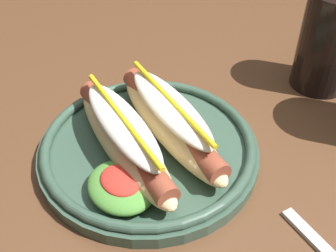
% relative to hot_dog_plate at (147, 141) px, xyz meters
% --- Properties ---
extents(dining_table, '(1.23, 0.82, 0.74)m').
position_rel_hot_dog_plate_xyz_m(dining_table, '(-0.07, 0.12, -0.13)').
color(dining_table, '#51331E').
rests_on(dining_table, ground_plane).
extents(hot_dog_plate, '(0.26, 0.26, 0.08)m').
position_rel_hot_dog_plate_xyz_m(hot_dog_plate, '(0.00, 0.00, 0.00)').
color(hot_dog_plate, '#334C3D').
rests_on(hot_dog_plate, dining_table).
extents(soda_cup, '(0.08, 0.08, 0.14)m').
position_rel_hot_dog_plate_xyz_m(soda_cup, '(0.04, 0.29, 0.04)').
color(soda_cup, black).
rests_on(soda_cup, dining_table).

